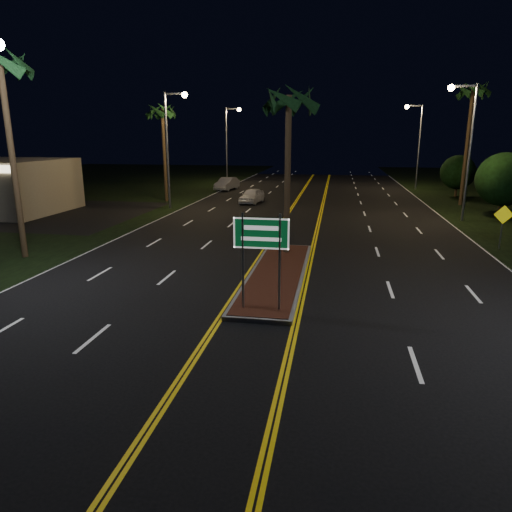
% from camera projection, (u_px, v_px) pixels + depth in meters
% --- Properties ---
extents(ground, '(120.00, 120.00, 0.00)m').
position_uv_depth(ground, '(244.00, 350.00, 12.51)').
color(ground, black).
rests_on(ground, ground).
extents(median_island, '(2.25, 10.25, 0.17)m').
position_uv_depth(median_island, '(277.00, 274.00, 19.15)').
color(median_island, gray).
rests_on(median_island, ground).
extents(highway_sign, '(1.80, 0.08, 3.20)m').
position_uv_depth(highway_sign, '(261.00, 242.00, 14.56)').
color(highway_sign, gray).
rests_on(highway_sign, ground).
extents(streetlight_left_mid, '(1.91, 0.44, 9.00)m').
position_uv_depth(streetlight_left_mid, '(171.00, 137.00, 35.70)').
color(streetlight_left_mid, gray).
rests_on(streetlight_left_mid, ground).
extents(streetlight_left_far, '(1.91, 0.44, 9.00)m').
position_uv_depth(streetlight_left_far, '(229.00, 137.00, 54.75)').
color(streetlight_left_far, gray).
rests_on(streetlight_left_far, ground).
extents(streetlight_right_mid, '(1.91, 0.44, 9.00)m').
position_uv_depth(streetlight_right_mid, '(465.00, 137.00, 30.26)').
color(streetlight_right_mid, gray).
rests_on(streetlight_right_mid, ground).
extents(streetlight_right_far, '(1.91, 0.44, 9.00)m').
position_uv_depth(streetlight_right_far, '(416.00, 137.00, 49.31)').
color(streetlight_right_far, gray).
rests_on(streetlight_right_far, ground).
extents(palm_median, '(2.40, 2.40, 8.30)m').
position_uv_depth(palm_median, '(289.00, 100.00, 20.66)').
color(palm_median, '#382819').
rests_on(palm_median, ground).
extents(palm_left_near, '(2.40, 2.40, 9.80)m').
position_uv_depth(palm_left_near, '(0.00, 66.00, 20.00)').
color(palm_left_near, '#382819').
rests_on(palm_left_near, ground).
extents(palm_left_far, '(2.40, 2.40, 8.80)m').
position_uv_depth(palm_left_far, '(162.00, 112.00, 39.34)').
color(palm_left_far, '#382819').
rests_on(palm_left_far, ground).
extents(palm_right_far, '(2.40, 2.40, 10.30)m').
position_uv_depth(palm_right_far, '(473.00, 92.00, 36.63)').
color(palm_right_far, '#382819').
rests_on(palm_right_far, ground).
extents(shrub_mid, '(3.78, 3.78, 4.62)m').
position_uv_depth(shrub_mid, '(504.00, 179.00, 32.35)').
color(shrub_mid, '#382819').
rests_on(shrub_mid, ground).
extents(shrub_far, '(3.24, 3.24, 3.96)m').
position_uv_depth(shrub_far, '(458.00, 172.00, 43.91)').
color(shrub_far, '#382819').
rests_on(shrub_far, ground).
extents(car_near, '(2.45, 4.67, 1.49)m').
position_uv_depth(car_near, '(252.00, 195.00, 39.98)').
color(car_near, white).
rests_on(car_near, ground).
extents(car_far, '(2.79, 4.97, 1.57)m').
position_uv_depth(car_far, '(227.00, 183.00, 49.80)').
color(car_far, silver).
rests_on(car_far, ground).
extents(warning_sign, '(0.96, 0.08, 2.29)m').
position_uv_depth(warning_sign, '(503.00, 221.00, 23.39)').
color(warning_sign, gray).
rests_on(warning_sign, ground).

